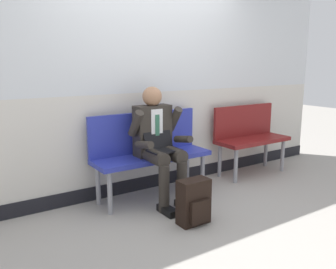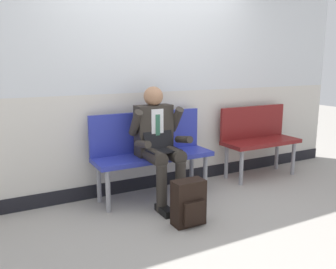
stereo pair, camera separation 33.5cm
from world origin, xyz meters
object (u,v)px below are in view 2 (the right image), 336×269
Objects in this scene: person_seated at (159,142)px; backpack at (189,203)px; bench_with_person at (151,148)px; bench_empty at (258,136)px.

person_seated is 2.88× the size of backpack.
bench_with_person is 1.57m from bench_empty.
person_seated is (-1.57, -0.20, 0.12)m from bench_empty.
bench_with_person reaches higher than bench_empty.
backpack is at bearing -91.49° from bench_with_person.
backpack is at bearing -151.83° from bench_empty.
bench_empty is at bearing -0.15° from bench_with_person.
person_seated is at bearing -90.00° from bench_with_person.
bench_empty is 2.44× the size of backpack.
bench_empty is 0.85× the size of person_seated.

